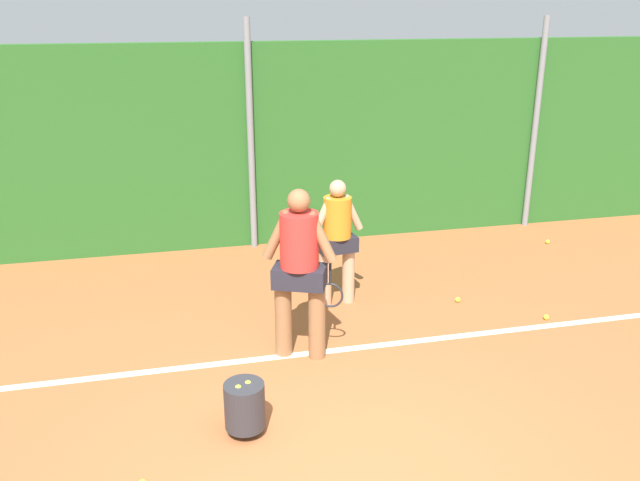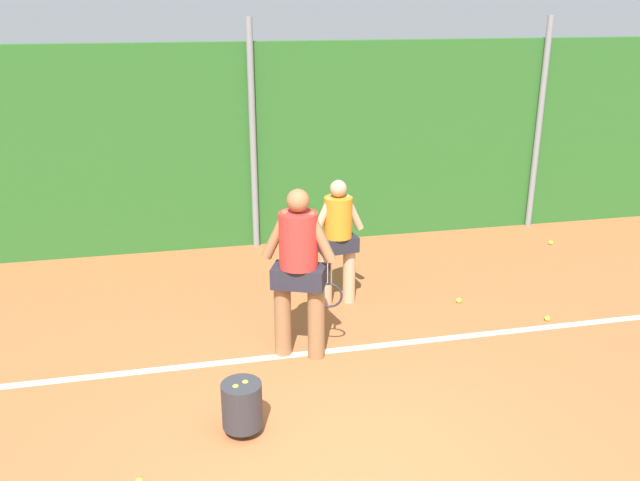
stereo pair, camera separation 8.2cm
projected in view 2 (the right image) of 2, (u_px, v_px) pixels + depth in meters
ground_plane at (304, 373)px, 6.86m from camera, size 25.00×25.00×0.00m
hedge_fence_backdrop at (252, 147)px, 10.10m from camera, size 16.25×0.25×3.08m
fence_post_center at (253, 138)px, 9.88m from camera, size 0.10×0.10×3.43m
fence_post_right at (539, 126)px, 10.83m from camera, size 0.10×0.10×3.43m
court_baseline_paint at (297, 354)px, 7.22m from camera, size 11.88×0.10×0.01m
player_foreground_near at (299, 266)px, 6.87m from camera, size 0.82×0.50×1.87m
player_midcourt at (338, 236)px, 8.16m from camera, size 0.68×0.35×1.61m
ball_hopper at (242, 405)px, 5.82m from camera, size 0.36×0.36×0.51m
tennis_ball_2 at (304, 257)px, 9.90m from camera, size 0.07×0.07×0.07m
tennis_ball_3 at (459, 300)px, 8.46m from camera, size 0.07×0.07×0.07m
tennis_ball_4 at (547, 318)px, 7.98m from camera, size 0.07×0.07×0.07m
tennis_ball_5 at (551, 243)px, 10.50m from camera, size 0.07×0.07×0.07m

